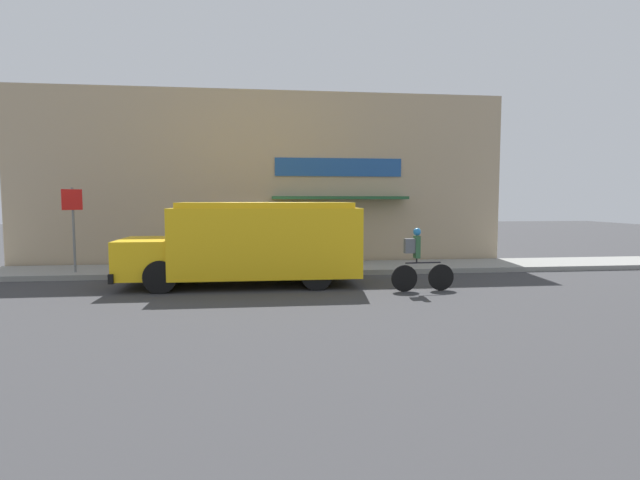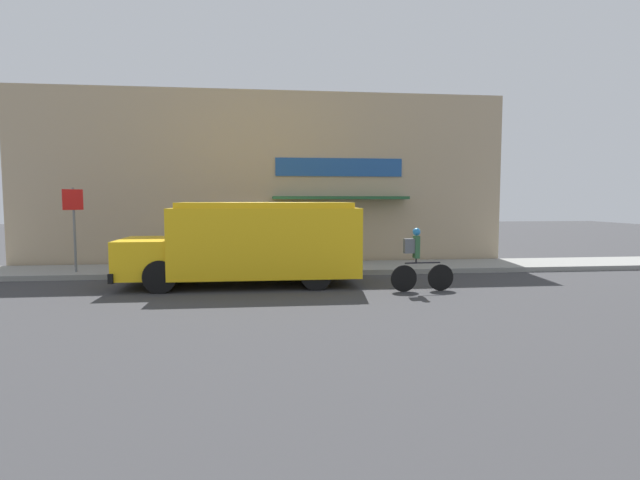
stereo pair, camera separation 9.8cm
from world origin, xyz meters
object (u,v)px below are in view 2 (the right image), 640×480
(trash_bin, at_px, (306,249))
(stop_sign_post, at_px, (74,216))
(cyclist, at_px, (418,261))
(school_bus, at_px, (252,242))

(trash_bin, bearing_deg, stop_sign_post, -169.90)
(cyclist, distance_m, trash_bin, 5.20)
(cyclist, relative_size, trash_bin, 1.73)
(cyclist, bearing_deg, stop_sign_post, 157.16)
(stop_sign_post, relative_size, trash_bin, 2.63)
(stop_sign_post, bearing_deg, cyclist, -19.97)
(cyclist, distance_m, stop_sign_post, 9.96)
(trash_bin, bearing_deg, school_bus, -119.13)
(school_bus, height_order, trash_bin, school_bus)
(cyclist, xyz_separation_m, trash_bin, (-2.38, 4.62, -0.13))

